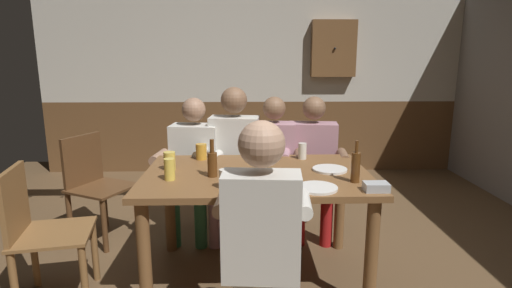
# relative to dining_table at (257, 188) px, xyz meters

# --- Properties ---
(ground_plane) EXTENTS (6.60, 6.60, 0.00)m
(ground_plane) POSITION_rel_dining_table_xyz_m (0.00, -0.07, -0.65)
(ground_plane) COLOR brown
(back_wall_upper) EXTENTS (5.40, 0.12, 1.41)m
(back_wall_upper) POSITION_rel_dining_table_xyz_m (0.00, 2.74, 0.99)
(back_wall_upper) COLOR beige
(back_wall_wainscot) EXTENTS (5.40, 0.12, 0.93)m
(back_wall_wainscot) POSITION_rel_dining_table_xyz_m (0.00, 2.74, -0.19)
(back_wall_wainscot) COLOR brown
(back_wall_wainscot) RESTS_ON ground_plane
(dining_table) EXTENTS (1.51, 0.99, 0.76)m
(dining_table) POSITION_rel_dining_table_xyz_m (0.00, 0.00, 0.00)
(dining_table) COLOR brown
(dining_table) RESTS_ON ground_plane
(person_0) EXTENTS (0.57, 0.57, 1.19)m
(person_0) POSITION_rel_dining_table_xyz_m (-0.52, 0.73, 0.01)
(person_0) COLOR silver
(person_0) RESTS_ON ground_plane
(person_1) EXTENTS (0.58, 0.56, 1.27)m
(person_1) POSITION_rel_dining_table_xyz_m (-0.18, 0.73, 0.05)
(person_1) COLOR silver
(person_1) RESTS_ON ground_plane
(person_2) EXTENTS (0.53, 0.55, 1.19)m
(person_2) POSITION_rel_dining_table_xyz_m (0.16, 0.72, 0.00)
(person_2) COLOR #B78493
(person_2) RESTS_ON ground_plane
(person_3) EXTENTS (0.57, 0.55, 1.19)m
(person_3) POSITION_rel_dining_table_xyz_m (0.50, 0.72, 0.01)
(person_3) COLOR #B78493
(person_3) RESTS_ON ground_plane
(person_4) EXTENTS (0.54, 0.51, 1.24)m
(person_4) POSITION_rel_dining_table_xyz_m (0.01, -0.72, 0.03)
(person_4) COLOR silver
(person_4) RESTS_ON ground_plane
(chair_empty_near_right) EXTENTS (0.52, 0.52, 0.88)m
(chair_empty_near_right) POSITION_rel_dining_table_xyz_m (-1.35, -0.26, -0.18)
(chair_empty_near_right) COLOR brown
(chair_empty_near_right) RESTS_ON ground_plane
(chair_empty_near_left) EXTENTS (0.59, 0.59, 0.88)m
(chair_empty_near_left) POSITION_rel_dining_table_xyz_m (-1.34, 0.68, -0.18)
(chair_empty_near_left) COLOR brown
(chair_empty_near_left) RESTS_ON ground_plane
(condiment_caddy) EXTENTS (0.14, 0.10, 0.05)m
(condiment_caddy) POSITION_rel_dining_table_xyz_m (0.68, -0.40, 0.14)
(condiment_caddy) COLOR #B2B7BC
(condiment_caddy) RESTS_ON dining_table
(plate_0) EXTENTS (0.24, 0.24, 0.01)m
(plate_0) POSITION_rel_dining_table_xyz_m (0.35, -0.35, 0.12)
(plate_0) COLOR white
(plate_0) RESTS_ON dining_table
(plate_1) EXTENTS (0.24, 0.24, 0.01)m
(plate_1) POSITION_rel_dining_table_xyz_m (0.50, 0.04, 0.12)
(plate_1) COLOR white
(plate_1) RESTS_ON dining_table
(bottle_0) EXTENTS (0.05, 0.05, 0.30)m
(bottle_0) POSITION_rel_dining_table_xyz_m (0.09, 0.31, 0.22)
(bottle_0) COLOR #195923
(bottle_0) RESTS_ON dining_table
(bottle_1) EXTENTS (0.06, 0.06, 0.26)m
(bottle_1) POSITION_rel_dining_table_xyz_m (0.60, -0.23, 0.21)
(bottle_1) COLOR #593314
(bottle_1) RESTS_ON dining_table
(bottle_2) EXTENTS (0.06, 0.06, 0.25)m
(bottle_2) POSITION_rel_dining_table_xyz_m (-0.29, -0.08, 0.20)
(bottle_2) COLOR #593314
(bottle_2) RESTS_ON dining_table
(pint_glass_0) EXTENTS (0.06, 0.06, 0.12)m
(pint_glass_0) POSITION_rel_dining_table_xyz_m (0.36, 0.36, 0.17)
(pint_glass_0) COLOR white
(pint_glass_0) RESTS_ON dining_table
(pint_glass_1) EXTENTS (0.07, 0.07, 0.11)m
(pint_glass_1) POSITION_rel_dining_table_xyz_m (-0.19, -0.32, 0.17)
(pint_glass_1) COLOR white
(pint_glass_1) RESTS_ON dining_table
(pint_glass_2) EXTENTS (0.07, 0.07, 0.14)m
(pint_glass_2) POSITION_rel_dining_table_xyz_m (-0.55, -0.15, 0.18)
(pint_glass_2) COLOR #E5C64C
(pint_glass_2) RESTS_ON dining_table
(pint_glass_3) EXTENTS (0.08, 0.08, 0.13)m
(pint_glass_3) POSITION_rel_dining_table_xyz_m (-0.60, 0.08, 0.17)
(pint_glass_3) COLOR #E5C64C
(pint_glass_3) RESTS_ON dining_table
(pint_glass_4) EXTENTS (0.08, 0.08, 0.12)m
(pint_glass_4) POSITION_rel_dining_table_xyz_m (-0.41, 0.36, 0.17)
(pint_glass_4) COLOR gold
(pint_glass_4) RESTS_ON dining_table
(wall_dart_cabinet) EXTENTS (0.56, 0.15, 0.70)m
(wall_dart_cabinet) POSITION_rel_dining_table_xyz_m (1.04, 2.61, 0.96)
(wall_dart_cabinet) COLOR brown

